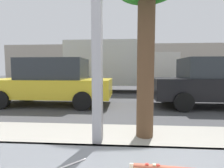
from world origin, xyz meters
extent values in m
plane|color=#424244|center=(0.00, 8.00, 0.00)|extent=(60.00, 60.00, 0.00)
cube|color=#9E998E|center=(0.00, 1.60, 0.06)|extent=(16.00, 2.80, 0.11)
cube|color=#404245|center=(0.00, 0.03, 0.95)|extent=(2.20, 0.02, 0.02)
cube|color=#9E9EA3|center=(0.00, 0.08, 1.60)|extent=(0.05, 0.08, 1.28)
cube|color=#A89E8E|center=(0.00, 19.44, 2.14)|extent=(28.00, 1.20, 4.29)
cube|color=beige|center=(0.26, -0.24, 1.01)|extent=(0.01, 0.01, 0.01)
cube|color=red|center=(0.27, -0.24, 1.01)|extent=(0.01, 0.01, 0.01)
cube|color=red|center=(0.23, -0.24, 1.01)|extent=(0.01, 0.01, 0.01)
cylinder|color=white|center=(-0.09, -0.19, 0.96)|extent=(0.14, 0.14, 0.01)
cube|color=gold|center=(-2.69, 5.66, 0.66)|extent=(4.66, 1.77, 0.68)
cube|color=#282D33|center=(-2.56, 5.66, 1.40)|extent=(2.42, 1.56, 0.79)
cylinder|color=black|center=(-1.24, 6.54, 0.32)|extent=(0.64, 0.18, 0.64)
cylinder|color=black|center=(-1.24, 4.77, 0.32)|extent=(0.64, 0.18, 0.64)
cylinder|color=black|center=(-4.13, 6.54, 0.32)|extent=(0.64, 0.18, 0.64)
cylinder|color=black|center=(-4.13, 4.77, 0.32)|extent=(0.64, 0.18, 0.64)
cube|color=black|center=(3.49, 5.66, 0.69)|extent=(4.56, 1.72, 0.74)
cube|color=#282D33|center=(3.47, 5.66, 1.42)|extent=(2.37, 1.52, 0.73)
cylinder|color=black|center=(2.07, 6.52, 0.32)|extent=(0.64, 0.18, 0.64)
cylinder|color=black|center=(2.07, 4.79, 0.32)|extent=(0.64, 0.18, 0.64)
cube|color=beige|center=(-0.94, 9.97, 1.75)|extent=(4.83, 2.20, 2.61)
cube|color=beige|center=(2.28, 9.97, 1.40)|extent=(1.90, 2.10, 1.90)
cylinder|color=black|center=(2.28, 11.02, 0.45)|extent=(0.90, 0.24, 0.90)
cylinder|color=black|center=(2.28, 8.92, 0.45)|extent=(0.90, 0.24, 0.90)
cylinder|color=black|center=(-1.79, 11.07, 0.45)|extent=(0.90, 0.24, 0.90)
cylinder|color=black|center=(-1.79, 8.87, 0.45)|extent=(0.90, 0.24, 0.90)
cylinder|color=brown|center=(0.54, 2.36, 1.47)|extent=(0.31, 0.31, 2.72)
camera|label=1|loc=(0.15, -0.86, 1.36)|focal=27.69mm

